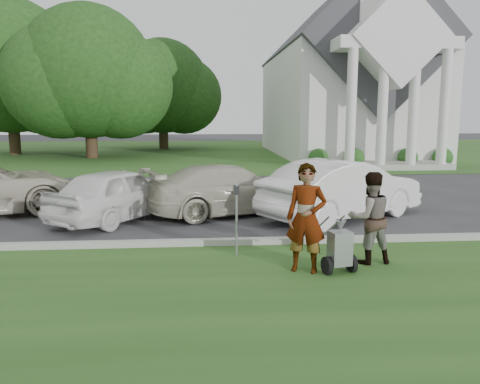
{
  "coord_description": "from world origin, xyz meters",
  "views": [
    {
      "loc": [
        -0.75,
        -9.23,
        2.79
      ],
      "look_at": [
        -0.02,
        0.0,
        1.26
      ],
      "focal_mm": 35.0,
      "sensor_mm": 36.0,
      "label": 1
    }
  ],
  "objects": [
    {
      "name": "ground",
      "position": [
        0.0,
        0.0,
        0.0
      ],
      "size": [
        120.0,
        120.0,
        0.0
      ],
      "primitive_type": "plane",
      "color": "#333335",
      "rests_on": "ground"
    },
    {
      "name": "grass_strip",
      "position": [
        0.0,
        -3.0,
        0.01
      ],
      "size": [
        80.0,
        7.0,
        0.01
      ],
      "primitive_type": "cube",
      "color": "#284C1A",
      "rests_on": "ground"
    },
    {
      "name": "church_lawn",
      "position": [
        0.0,
        27.0,
        0.01
      ],
      "size": [
        80.0,
        30.0,
        0.01
      ],
      "primitive_type": "cube",
      "color": "#284C1A",
      "rests_on": "ground"
    },
    {
      "name": "curb",
      "position": [
        0.0,
        0.55,
        0.07
      ],
      "size": [
        80.0,
        0.18,
        0.15
      ],
      "primitive_type": "cube",
      "color": "#9E9E93",
      "rests_on": "ground"
    },
    {
      "name": "church",
      "position": [
        9.0,
        23.11,
        5.94
      ],
      "size": [
        9.19,
        19.0,
        24.1
      ],
      "color": "white",
      "rests_on": "ground"
    },
    {
      "name": "tree_left",
      "position": [
        -8.01,
        21.99,
        5.11
      ],
      "size": [
        10.63,
        8.4,
        9.71
      ],
      "color": "#332316",
      "rests_on": "ground"
    },
    {
      "name": "tree_far",
      "position": [
        -14.01,
        24.99,
        5.69
      ],
      "size": [
        11.64,
        9.2,
        10.73
      ],
      "color": "#332316",
      "rests_on": "ground"
    },
    {
      "name": "tree_back",
      "position": [
        -4.01,
        29.99,
        4.73
      ],
      "size": [
        9.61,
        7.6,
        8.89
      ],
      "color": "#332316",
      "rests_on": "ground"
    },
    {
      "name": "striping_cart",
      "position": [
        1.63,
        -1.41,
        0.45
      ],
      "size": [
        0.69,
        1.19,
        1.04
      ],
      "rotation": [
        0.0,
        0.0,
        0.22
      ],
      "color": "black",
      "rests_on": "ground"
    },
    {
      "name": "person_left",
      "position": [
        1.06,
        -1.27,
        0.97
      ],
      "size": [
        0.83,
        0.69,
        1.95
      ],
      "primitive_type": "imported",
      "rotation": [
        0.0,
        0.0,
        -0.37
      ],
      "color": "#999999",
      "rests_on": "ground"
    },
    {
      "name": "person_right",
      "position": [
        2.36,
        -0.87,
        0.87
      ],
      "size": [
        0.91,
        0.74,
        1.74
      ],
      "primitive_type": "imported",
      "rotation": [
        0.0,
        0.0,
        3.25
      ],
      "color": "#999999",
      "rests_on": "ground"
    },
    {
      "name": "parking_meter_near",
      "position": [
        -0.11,
        -0.25,
        0.92
      ],
      "size": [
        0.11,
        0.09,
        1.46
      ],
      "color": "#93959B",
      "rests_on": "ground"
    },
    {
      "name": "car_b",
      "position": [
        -3.0,
        3.36,
        0.71
      ],
      "size": [
        3.73,
        4.39,
        1.42
      ],
      "primitive_type": "imported",
      "rotation": [
        0.0,
        0.0,
        2.54
      ],
      "color": "white",
      "rests_on": "ground"
    },
    {
      "name": "car_c",
      "position": [
        0.0,
        3.88,
        0.7
      ],
      "size": [
        5.21,
        3.56,
        1.4
      ],
      "primitive_type": "imported",
      "rotation": [
        0.0,
        0.0,
        1.94
      ],
      "color": "beige",
      "rests_on": "ground"
    },
    {
      "name": "car_d",
      "position": [
        3.0,
        3.01,
        0.8
      ],
      "size": [
        5.03,
        4.01,
        1.6
      ],
      "primitive_type": "imported",
      "rotation": [
        0.0,
        0.0,
        2.13
      ],
      "color": "white",
      "rests_on": "ground"
    }
  ]
}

